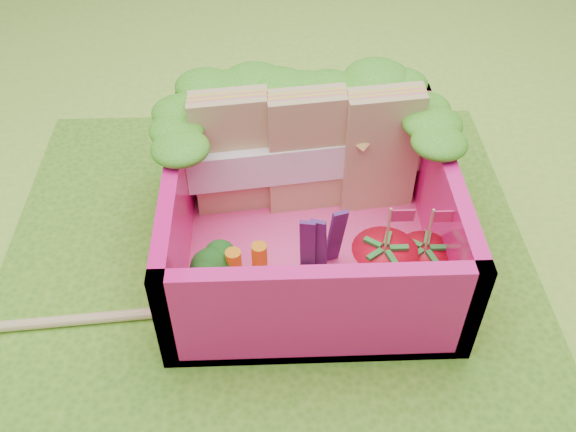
% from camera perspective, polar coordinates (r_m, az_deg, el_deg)
% --- Properties ---
extents(ground, '(14.00, 14.00, 0.00)m').
position_cam_1_polar(ground, '(3.15, -1.79, -5.07)').
color(ground, '#80CC39').
rests_on(ground, ground).
extents(placemat, '(2.60, 2.60, 0.03)m').
position_cam_1_polar(placemat, '(3.13, -1.80, -4.89)').
color(placemat, '#519120').
rests_on(placemat, ground).
extents(bento_floor, '(1.30, 1.30, 0.05)m').
position_cam_1_polar(bento_floor, '(3.18, 1.84, -2.89)').
color(bento_floor, '#FF418F').
rests_on(bento_floor, placemat).
extents(bento_box, '(1.30, 1.30, 0.55)m').
position_cam_1_polar(bento_box, '(3.00, 1.94, 0.39)').
color(bento_box, '#F1147B').
rests_on(bento_box, placemat).
extents(lettuce_ruffle, '(1.43, 0.77, 0.11)m').
position_cam_1_polar(lettuce_ruffle, '(3.17, 1.56, 10.63)').
color(lettuce_ruffle, '#278618').
rests_on(lettuce_ruffle, bento_box).
extents(sandwich_stack, '(1.20, 0.32, 0.66)m').
position_cam_1_polar(sandwich_stack, '(3.19, 1.71, 5.69)').
color(sandwich_stack, tan).
rests_on(sandwich_stack, bento_floor).
extents(broccoli, '(0.32, 0.32, 0.25)m').
position_cam_1_polar(broccoli, '(2.83, -6.87, -5.03)').
color(broccoli, '#578C43').
rests_on(broccoli, bento_floor).
extents(carrot_sticks, '(0.18, 0.13, 0.29)m').
position_cam_1_polar(carrot_sticks, '(2.87, -3.69, -4.84)').
color(carrot_sticks, orange).
rests_on(carrot_sticks, bento_floor).
extents(purple_wedges, '(0.20, 0.09, 0.38)m').
position_cam_1_polar(purple_wedges, '(2.91, 2.93, -2.36)').
color(purple_wedges, '#42195A').
rests_on(purple_wedges, bento_floor).
extents(strawberry_left, '(0.29, 0.29, 0.53)m').
position_cam_1_polar(strawberry_left, '(2.88, 8.32, -4.86)').
color(strawberry_left, red).
rests_on(strawberry_left, bento_floor).
extents(strawberry_right, '(0.23, 0.23, 0.47)m').
position_cam_1_polar(strawberry_right, '(2.96, 11.80, -4.38)').
color(strawberry_right, red).
rests_on(strawberry_right, bento_floor).
extents(snap_peas, '(0.77, 0.53, 0.05)m').
position_cam_1_polar(snap_peas, '(3.02, 8.11, -5.41)').
color(snap_peas, '#53AB35').
rests_on(snap_peas, bento_floor).
extents(chopsticks, '(2.36, 0.24, 0.04)m').
position_cam_1_polar(chopsticks, '(3.06, -19.21, -8.80)').
color(chopsticks, tan).
rests_on(chopsticks, placemat).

